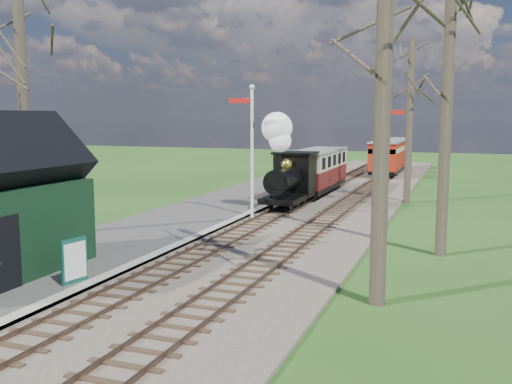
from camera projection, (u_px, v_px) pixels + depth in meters
ground at (2, 360)px, 11.33m from camera, size 140.00×140.00×0.00m
distant_hills at (401, 281)px, 72.86m from camera, size 114.40×48.00×22.02m
ballast_bed at (324, 203)px, 31.33m from camera, size 8.00×60.00×0.10m
track_near at (302, 201)px, 31.77m from camera, size 1.60×60.00×0.15m
track_far at (348, 203)px, 30.88m from camera, size 1.60×60.00×0.15m
platform at (178, 222)px, 25.53m from camera, size 5.00×44.00×0.20m
coping_strip at (225, 225)px, 24.74m from camera, size 0.40×44.00×0.21m
semaphore_near at (251, 142)px, 25.99m from camera, size 1.22×0.24×6.22m
semaphore_far at (383, 144)px, 29.84m from camera, size 1.22×0.24×5.72m
bare_trees at (247, 104)px, 19.57m from camera, size 15.51×22.39×12.00m
fence_line at (354, 171)px, 44.63m from camera, size 12.60×0.08×1.00m
locomotive at (288, 168)px, 29.02m from camera, size 1.92×4.48×4.80m
coach at (317, 169)px, 34.74m from camera, size 2.24×7.68×2.36m
red_carriage_a at (386, 157)px, 44.86m from camera, size 2.18×5.40×2.30m
red_carriage_b at (394, 153)px, 49.97m from camera, size 2.18×5.40×2.30m
sign_board at (74, 260)px, 15.82m from camera, size 0.27×0.85×1.25m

